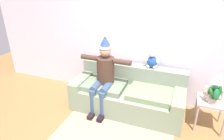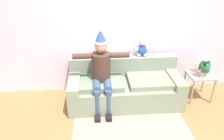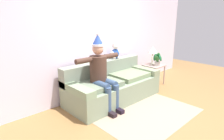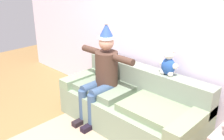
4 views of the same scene
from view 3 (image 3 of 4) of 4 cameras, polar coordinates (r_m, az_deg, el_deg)
The scene contains 11 objects.
ground_plane at distance 3.81m, azimuth 10.80°, elevation -12.92°, with size 10.00×10.00×0.00m, color olive.
back_wall at distance 4.45m, azimuth -4.79°, elevation 9.71°, with size 7.00×0.10×2.70m, color silver.
couch at distance 4.27m, azimuth 0.13°, elevation -4.59°, with size 2.16×0.94×0.84m.
person_seated at distance 3.73m, azimuth -3.21°, elevation -0.44°, with size 1.02×0.77×1.52m.
teddy_bear at distance 4.56m, azimuth 1.01°, elevation 5.54°, with size 0.29×0.17×0.38m.
side_table at distance 5.31m, azimuth 12.42°, elevation 0.51°, with size 0.49×0.47×0.55m.
table_lamp at distance 5.29m, azimuth 12.13°, elevation 5.70°, with size 0.24×0.24×0.49m.
potted_plant at distance 5.18m, azimuth 13.39°, elevation 3.16°, with size 0.24×0.25×0.34m.
candle_tall at distance 5.12m, azimuth 11.91°, elevation 3.03°, with size 0.04×0.04×0.26m.
candle_short at distance 5.39m, azimuth 13.03°, elevation 3.11°, with size 0.04×0.04×0.20m.
area_rug at distance 3.77m, azimuth 11.68°, elevation -13.20°, with size 1.96×1.17×0.01m, color tan.
Camera 3 is at (-2.76, -1.92, 1.79)m, focal length 30.51 mm.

